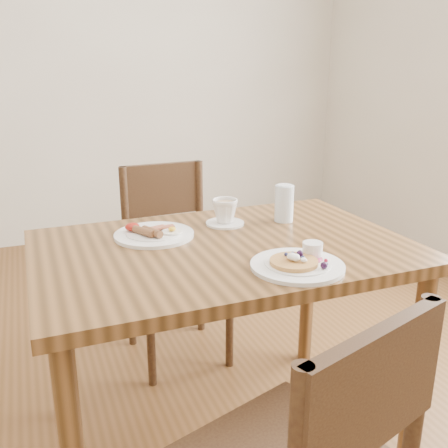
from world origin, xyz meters
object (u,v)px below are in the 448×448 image
Objects in this scene: chair_far at (173,253)px; water_glass at (284,203)px; pancake_plate at (298,263)px; dining_table at (224,273)px; teacup_saucer at (225,213)px; breakfast_plate at (153,233)px.

chair_far is 6.52× the size of water_glass.
water_glass is at bearing 66.97° from pancake_plate.
water_glass reaches higher than dining_table.
dining_table is 8.89× the size of water_glass.
teacup_saucer reaches higher than pancake_plate.
pancake_plate reaches higher than dining_table.
dining_table is 1.36× the size of chair_far.
pancake_plate is at bearing 95.90° from chair_far.
breakfast_plate is (-0.20, -0.48, 0.27)m from chair_far.
teacup_saucer is at bearing 95.23° from pancake_plate.
breakfast_plate is 1.93× the size of teacup_saucer.
teacup_saucer is (-0.04, 0.46, 0.03)m from pancake_plate.
dining_table is 0.67m from chair_far.
teacup_saucer reaches higher than dining_table.
water_glass reaches higher than teacup_saucer.
dining_table is 8.57× the size of teacup_saucer.
water_glass is (0.50, -0.00, 0.06)m from breakfast_plate.
teacup_saucer is at bearing 169.35° from water_glass.
dining_table is 0.31m from pancake_plate.
pancake_plate is 0.46m from water_glass.
chair_far is 0.54m from teacup_saucer.
chair_far is at bearing 121.35° from water_glass.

